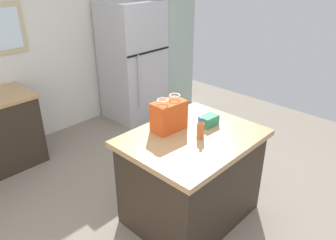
{
  "coord_description": "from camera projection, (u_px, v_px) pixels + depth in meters",
  "views": [
    {
      "loc": [
        -1.96,
        -1.62,
        2.27
      ],
      "look_at": [
        0.01,
        0.26,
        0.94
      ],
      "focal_mm": 35.1,
      "sensor_mm": 36.0,
      "label": 1
    }
  ],
  "objects": [
    {
      "name": "bottle",
      "position": [
        201.0,
        129.0,
        2.79
      ],
      "size": [
        0.06,
        0.06,
        0.2
      ],
      "color": "#C66633",
      "rests_on": "kitchen_island"
    },
    {
      "name": "back_wall",
      "position": [
        40.0,
        42.0,
        4.28
      ],
      "size": [
        5.22,
        0.13,
        2.6
      ],
      "color": "silver",
      "rests_on": "ground"
    },
    {
      "name": "tall_cabinet",
      "position": [
        166.0,
        43.0,
        5.36
      ],
      "size": [
        0.59,
        0.68,
        2.09
      ],
      "color": "#9EB2A8",
      "rests_on": "ground"
    },
    {
      "name": "ground",
      "position": [
        186.0,
        212.0,
        3.27
      ],
      "size": [
        6.26,
        6.26,
        0.0
      ],
      "primitive_type": "plane",
      "color": "gray"
    },
    {
      "name": "shopping_bag",
      "position": [
        169.0,
        116.0,
        2.91
      ],
      "size": [
        0.31,
        0.2,
        0.32
      ],
      "color": "#DB511E",
      "rests_on": "kitchen_island"
    },
    {
      "name": "small_box",
      "position": [
        209.0,
        120.0,
        3.03
      ],
      "size": [
        0.18,
        0.12,
        0.1
      ],
      "primitive_type": "cube",
      "rotation": [
        0.0,
        0.0,
        -0.06
      ],
      "color": "#388E66",
      "rests_on": "kitchen_island"
    },
    {
      "name": "kitchen_island",
      "position": [
        191.0,
        177.0,
        3.06
      ],
      "size": [
        1.19,
        0.94,
        0.89
      ],
      "color": "#33281E",
      "rests_on": "ground"
    },
    {
      "name": "refrigerator",
      "position": [
        133.0,
        62.0,
        4.96
      ],
      "size": [
        0.81,
        0.76,
        1.76
      ],
      "color": "#B7B7BC",
      "rests_on": "ground"
    }
  ]
}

